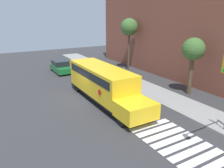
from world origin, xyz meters
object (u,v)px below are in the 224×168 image
at_px(tree_far_sidewalk, 129,28).
at_px(tree_near_sidewalk, 193,51).
at_px(school_bus, 103,82).
at_px(parked_car, 61,67).

bearing_deg(tree_far_sidewalk, tree_near_sidewalk, -2.14).
height_order(school_bus, tree_far_sidewalk, tree_far_sidewalk).
distance_m(parked_car, tree_near_sidewalk, 16.51).
relative_size(tree_near_sidewalk, tree_far_sidewalk, 0.78).
distance_m(school_bus, tree_near_sidewalk, 8.61).
distance_m(school_bus, parked_car, 11.56).
relative_size(parked_car, tree_far_sidewalk, 0.62).
xyz_separation_m(school_bus, tree_near_sidewalk, (2.50, 7.87, 2.42)).
relative_size(school_bus, tree_far_sidewalk, 1.54).
xyz_separation_m(tree_near_sidewalk, tree_far_sidewalk, (-10.88, 0.41, 1.47)).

